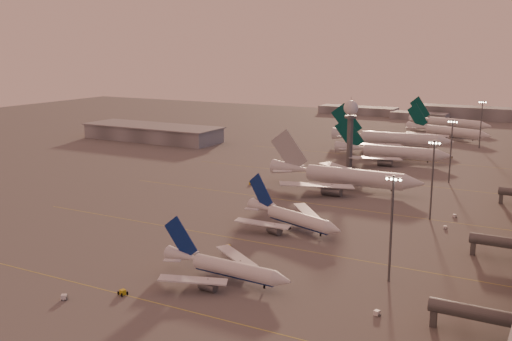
% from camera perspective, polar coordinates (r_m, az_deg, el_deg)
% --- Properties ---
extents(ground, '(700.00, 700.00, 0.00)m').
position_cam_1_polar(ground, '(167.19, -7.06, -6.81)').
color(ground, '#5F5C5C').
rests_on(ground, ground).
extents(taxiway_markings, '(180.00, 185.25, 0.02)m').
position_cam_1_polar(taxiway_markings, '(201.93, 9.34, -3.58)').
color(taxiway_markings, gold).
rests_on(taxiway_markings, ground).
extents(hangar, '(82.00, 27.00, 8.50)m').
position_cam_1_polar(hangar, '(346.04, -9.82, 3.59)').
color(hangar, slate).
rests_on(hangar, ground).
extents(radar_tower, '(6.40, 6.40, 31.10)m').
position_cam_1_polar(radar_tower, '(265.40, 8.99, 4.75)').
color(radar_tower, '#53555A').
rests_on(radar_tower, ground).
extents(mast_a, '(3.60, 0.56, 25.00)m').
position_cam_1_polar(mast_a, '(138.75, 12.77, -5.00)').
color(mast_a, '#53555A').
rests_on(mast_a, ground).
extents(mast_b, '(3.60, 0.56, 25.00)m').
position_cam_1_polar(mast_b, '(191.33, 16.46, -0.55)').
color(mast_b, '#53555A').
rests_on(mast_b, ground).
extents(mast_c, '(3.60, 0.56, 25.00)m').
position_cam_1_polar(mast_c, '(245.35, 18.08, 2.02)').
color(mast_c, '#53555A').
rests_on(mast_c, ground).
extents(mast_d, '(3.60, 0.56, 25.00)m').
position_cam_1_polar(mast_d, '(333.71, 20.65, 4.33)').
color(mast_d, '#53555A').
rests_on(mast_d, ground).
extents(distant_horizon, '(165.00, 37.50, 9.00)m').
position_cam_1_polar(distant_horizon, '(464.98, 17.24, 5.27)').
color(distant_horizon, slate).
rests_on(distant_horizon, ground).
extents(narrowbody_near, '(34.60, 27.59, 13.51)m').
position_cam_1_polar(narrowbody_near, '(139.28, -2.91, -9.43)').
color(narrowbody_near, silver).
rests_on(narrowbody_near, ground).
extents(narrowbody_mid, '(35.72, 28.01, 14.52)m').
position_cam_1_polar(narrowbody_mid, '(176.84, 3.50, -4.69)').
color(narrowbody_mid, silver).
rests_on(narrowbody_mid, ground).
extents(widebody_white, '(60.50, 48.48, 21.28)m').
position_cam_1_polar(widebody_white, '(227.19, 8.44, -0.86)').
color(widebody_white, silver).
rests_on(widebody_white, ground).
extents(greentail_a, '(54.76, 44.13, 19.88)m').
position_cam_1_polar(greentail_a, '(283.69, 12.83, 1.49)').
color(greentail_a, silver).
rests_on(greentail_a, ground).
extents(greentail_b, '(63.52, 51.07, 23.09)m').
position_cam_1_polar(greentail_b, '(319.42, 12.77, 2.74)').
color(greentail_b, silver).
rests_on(greentail_b, ground).
extents(greentail_c, '(51.24, 40.70, 19.33)m').
position_cam_1_polar(greentail_c, '(360.51, 17.75, 3.38)').
color(greentail_c, silver).
rests_on(greentail_c, ground).
extents(greentail_d, '(54.33, 43.27, 20.26)m').
position_cam_1_polar(greentail_d, '(399.70, 17.91, 4.18)').
color(greentail_d, silver).
rests_on(greentail_d, ground).
extents(gsv_truck_a, '(6.20, 4.97, 2.41)m').
position_cam_1_polar(gsv_truck_a, '(136.29, -17.64, -11.19)').
color(gsv_truck_a, white).
rests_on(gsv_truck_a, ground).
extents(gsv_tug_near, '(3.43, 4.41, 1.11)m').
position_cam_1_polar(gsv_tug_near, '(135.82, -12.57, -11.28)').
color(gsv_tug_near, gold).
rests_on(gsv_tug_near, ground).
extents(gsv_catering_a, '(5.49, 3.47, 4.17)m').
position_cam_1_polar(gsv_catering_a, '(125.18, 11.56, -12.55)').
color(gsv_catering_a, white).
rests_on(gsv_catering_a, ground).
extents(gsv_tug_mid, '(4.19, 3.62, 1.03)m').
position_cam_1_polar(gsv_tug_mid, '(160.90, -2.66, -7.28)').
color(gsv_tug_mid, gold).
rests_on(gsv_tug_mid, ground).
extents(gsv_truck_b, '(5.03, 3.14, 1.91)m').
position_cam_1_polar(gsv_truck_b, '(185.96, 17.68, -5.04)').
color(gsv_truck_b, white).
rests_on(gsv_truck_b, ground).
extents(gsv_truck_c, '(5.18, 5.41, 2.23)m').
position_cam_1_polar(gsv_truck_c, '(232.30, -0.42, -1.09)').
color(gsv_truck_c, gold).
rests_on(gsv_truck_c, ground).
extents(gsv_catering_b, '(5.17, 2.99, 3.99)m').
position_cam_1_polar(gsv_catering_b, '(198.58, 18.46, -3.72)').
color(gsv_catering_b, white).
rests_on(gsv_catering_b, ground).
extents(gsv_tug_far, '(2.69, 3.83, 1.00)m').
position_cam_1_polar(gsv_tug_far, '(253.86, 10.31, -0.30)').
color(gsv_tug_far, white).
rests_on(gsv_tug_far, ground).
extents(gsv_truck_d, '(2.53, 6.28, 2.51)m').
position_cam_1_polar(gsv_truck_d, '(286.00, 4.46, 1.38)').
color(gsv_truck_d, white).
rests_on(gsv_truck_d, ground).
extents(gsv_tug_hangar, '(4.31, 3.92, 1.06)m').
position_cam_1_polar(gsv_tug_hangar, '(302.43, 18.02, 1.26)').
color(gsv_tug_hangar, gold).
rests_on(gsv_tug_hangar, ground).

